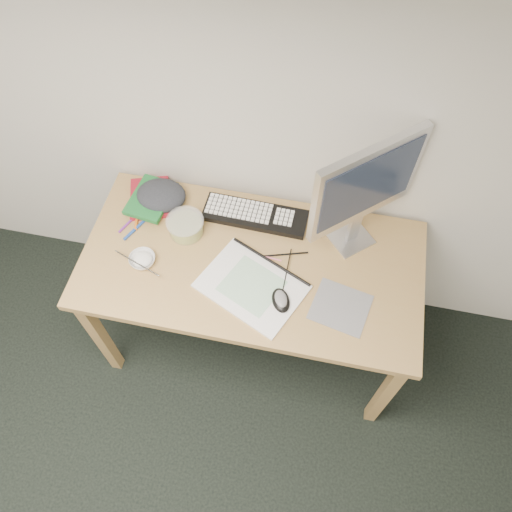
# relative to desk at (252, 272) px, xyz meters

# --- Properties ---
(desk) EXTENTS (1.40, 0.70, 0.75)m
(desk) POSITION_rel_desk_xyz_m (0.00, 0.00, 0.00)
(desk) COLOR #A5834B
(desk) RESTS_ON ground
(mousepad) EXTENTS (0.25, 0.23, 0.00)m
(mousepad) POSITION_rel_desk_xyz_m (0.38, -0.13, 0.08)
(mousepad) COLOR slate
(mousepad) RESTS_ON desk
(sketchpad) EXTENTS (0.47, 0.42, 0.01)m
(sketchpad) POSITION_rel_desk_xyz_m (0.02, -0.11, 0.09)
(sketchpad) COLOR white
(sketchpad) RESTS_ON desk
(keyboard) EXTENTS (0.45, 0.16, 0.03)m
(keyboard) POSITION_rel_desk_xyz_m (-0.03, 0.23, 0.10)
(keyboard) COLOR black
(keyboard) RESTS_ON desk
(monitor) EXTENTS (0.37, 0.34, 0.54)m
(monitor) POSITION_rel_desk_xyz_m (0.39, 0.20, 0.42)
(monitor) COLOR silver
(monitor) RESTS_ON desk
(mouse) EXTENTS (0.11, 0.13, 0.04)m
(mouse) POSITION_rel_desk_xyz_m (0.15, -0.16, 0.11)
(mouse) COLOR black
(mouse) RESTS_ON sketchpad
(rice_bowl) EXTENTS (0.12, 0.12, 0.03)m
(rice_bowl) POSITION_rel_desk_xyz_m (-0.43, -0.09, 0.10)
(rice_bowl) COLOR white
(rice_bowl) RESTS_ON desk
(chopsticks) EXTENTS (0.21, 0.09, 0.02)m
(chopsticks) POSITION_rel_desk_xyz_m (-0.44, -0.12, 0.12)
(chopsticks) COLOR #ABABAD
(chopsticks) RESTS_ON rice_bowl
(fruit_tub) EXTENTS (0.19, 0.19, 0.08)m
(fruit_tub) POSITION_rel_desk_xyz_m (-0.30, 0.09, 0.12)
(fruit_tub) COLOR gold
(fruit_tub) RESTS_ON desk
(book_red) EXTENTS (0.23, 0.26, 0.02)m
(book_red) POSITION_rel_desk_xyz_m (-0.51, 0.23, 0.09)
(book_red) COLOR maroon
(book_red) RESTS_ON desk
(book_green) EXTENTS (0.19, 0.25, 0.02)m
(book_green) POSITION_rel_desk_xyz_m (-0.49, 0.21, 0.11)
(book_green) COLOR #19672C
(book_green) RESTS_ON book_red
(cloth_lump) EXTENTS (0.20, 0.17, 0.08)m
(cloth_lump) POSITION_rel_desk_xyz_m (-0.45, 0.23, 0.12)
(cloth_lump) COLOR #282C30
(cloth_lump) RESTS_ON desk
(pencil_pink) EXTENTS (0.17, 0.02, 0.01)m
(pencil_pink) POSITION_rel_desk_xyz_m (0.03, 0.04, 0.09)
(pencil_pink) COLOR pink
(pencil_pink) RESTS_ON desk
(pencil_tan) EXTENTS (0.16, 0.10, 0.01)m
(pencil_tan) POSITION_rel_desk_xyz_m (-0.01, 0.03, 0.09)
(pencil_tan) COLOR tan
(pencil_tan) RESTS_ON desk
(pencil_black) EXTENTS (0.19, 0.06, 0.01)m
(pencil_black) POSITION_rel_desk_xyz_m (0.13, 0.06, 0.09)
(pencil_black) COLOR black
(pencil_black) RESTS_ON desk
(marker_blue) EXTENTS (0.07, 0.13, 0.01)m
(marker_blue) POSITION_rel_desk_xyz_m (-0.52, 0.06, 0.09)
(marker_blue) COLOR #1E45A4
(marker_blue) RESTS_ON desk
(marker_orange) EXTENTS (0.04, 0.14, 0.01)m
(marker_orange) POSITION_rel_desk_xyz_m (-0.53, 0.12, 0.09)
(marker_orange) COLOR orange
(marker_orange) RESTS_ON desk
(marker_purple) EXTENTS (0.05, 0.11, 0.01)m
(marker_purple) POSITION_rel_desk_xyz_m (-0.56, 0.08, 0.09)
(marker_purple) COLOR #722893
(marker_purple) RESTS_ON desk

